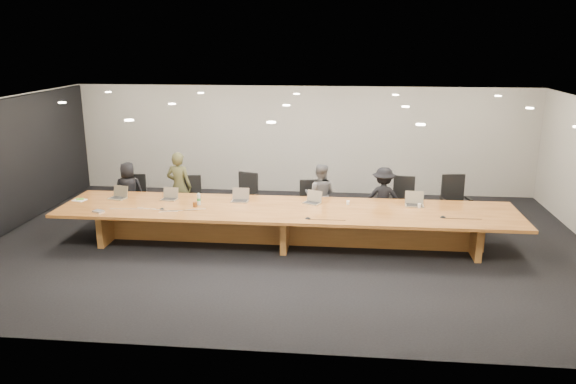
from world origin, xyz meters
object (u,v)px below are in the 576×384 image
Objects in this scene: person_b at (179,187)px; av_box at (98,211)px; paper_cup_far at (419,206)px; chair_mid_right at (310,203)px; laptop_a at (117,193)px; chair_right at (403,202)px; person_a at (129,191)px; laptop_e at (415,199)px; amber_mug at (195,204)px; person_d at (383,198)px; mic_left at (162,209)px; laptop_b at (169,194)px; chair_far_left at (135,197)px; laptop_c at (240,195)px; laptop_d at (312,197)px; chair_left at (191,199)px; conference_table at (286,219)px; paper_cup_near at (348,203)px; person_c at (320,195)px; chair_mid_left at (244,198)px; mic_right at (443,217)px; mic_center at (308,218)px; chair_far_right at (456,203)px; water_bottle at (199,199)px.

av_box is (-1.05, -1.87, -0.02)m from person_b.
paper_cup_far is (5.14, -0.97, 0.00)m from person_b.
chair_mid_right is 4.08m from laptop_a.
person_a is (-6.10, -0.08, 0.11)m from chair_right.
laptop_e is 4.37m from amber_mug.
person_d is 4.65m from mic_left.
laptop_b is 1.65× the size of av_box.
chair_far_left is 2.91× the size of laptop_c.
person_d reaches higher than chair_mid_right.
laptop_d is (1.48, 0.01, -0.01)m from laptop_c.
person_d reaches higher than chair_left.
chair_right reaches higher than laptop_b.
laptop_e is 3.55× the size of mic_left.
paper_cup_near reaches higher than conference_table.
person_c is 4.01× the size of laptop_c.
person_b reaches higher than chair_mid_left.
mic_center is at bearing -172.64° from mic_right.
chair_mid_right is 0.84× the size of chair_far_right.
laptop_a is at bearing -173.34° from laptop_b.
laptop_a is at bearing 13.79° from person_d.
laptop_e is (6.12, -0.93, 0.39)m from chair_far_left.
laptop_a is 1.80m from amber_mug.
laptop_c is at bearing -155.09° from chair_mid_right.
chair_far_right is at bearing -6.41° from chair_mid_right.
person_d is 5.62m from laptop_a.
conference_table is at bearing 161.61° from person_b.
mic_center is at bearing -12.62° from laptop_b.
chair_left is 5.77m from chair_far_right.
person_c is 1.06m from paper_cup_near.
amber_mug is (-0.05, -0.13, -0.06)m from water_bottle.
person_a is at bearing 169.49° from chair_far_right.
chair_far_left is 3.97m from chair_mid_right.
paper_cup_near is (-1.32, -0.05, -0.10)m from laptop_e.
laptop_b is 0.92× the size of laptop_c.
laptop_c is 1.06× the size of laptop_d.
laptop_b is (-4.87, -1.00, 0.32)m from chair_right.
paper_cup_far is (1.40, -0.07, 0.00)m from paper_cup_near.
mic_right is (6.55, -0.60, -0.12)m from laptop_a.
chair_mid_left is 10.95× the size of amber_mug.
chair_far_right is 3.27× the size of laptop_e.
amber_mug reaches higher than av_box.
laptop_e is at bearing 1.48° from laptop_c.
paper_cup_far is (4.38, 0.23, -0.07)m from water_bottle.
person_c is 3.81× the size of laptop_e.
laptop_c is at bearing 20.60° from person_d.
person_a is 6.39m from paper_cup_far.
laptop_a is at bearing 151.56° from mic_left.
chair_mid_right reaches higher than mic_left.
laptop_b is (0.05, -0.92, 0.09)m from person_b.
laptop_e is (2.15, -0.82, 0.39)m from chair_mid_right.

